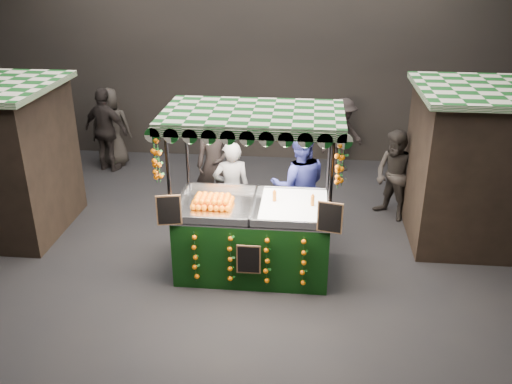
# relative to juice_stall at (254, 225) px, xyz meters

# --- Properties ---
(ground) EXTENTS (12.00, 12.00, 0.00)m
(ground) POSITION_rel_juice_stall_xyz_m (-0.46, 0.00, -0.79)
(ground) COLOR black
(ground) RESTS_ON ground
(market_hall) EXTENTS (12.10, 10.10, 5.05)m
(market_hall) POSITION_rel_juice_stall_xyz_m (-0.46, 0.00, 2.60)
(market_hall) COLOR black
(market_hall) RESTS_ON ground
(neighbour_stall_right) EXTENTS (3.00, 2.20, 2.60)m
(neighbour_stall_right) POSITION_rel_juice_stall_xyz_m (3.94, 1.50, 0.52)
(neighbour_stall_right) COLOR black
(neighbour_stall_right) RESTS_ON ground
(juice_stall) EXTENTS (2.62, 1.54, 2.54)m
(juice_stall) POSITION_rel_juice_stall_xyz_m (0.00, 0.00, 0.00)
(juice_stall) COLOR black
(juice_stall) RESTS_ON ground
(vendor_grey) EXTENTS (0.70, 0.54, 1.71)m
(vendor_grey) POSITION_rel_juice_stall_xyz_m (-0.49, 1.11, 0.07)
(vendor_grey) COLOR slate
(vendor_grey) RESTS_ON ground
(vendor_blue) EXTENTS (1.03, 0.85, 1.95)m
(vendor_blue) POSITION_rel_juice_stall_xyz_m (0.64, 1.10, 0.19)
(vendor_blue) COLOR navy
(vendor_blue) RESTS_ON ground
(shopper_0) EXTENTS (0.77, 0.62, 1.85)m
(shopper_0) POSITION_rel_juice_stall_xyz_m (-0.96, 2.10, 0.14)
(shopper_0) COLOR black
(shopper_0) RESTS_ON ground
(shopper_1) EXTENTS (1.01, 1.02, 1.66)m
(shopper_1) POSITION_rel_juice_stall_xyz_m (2.34, 2.08, 0.04)
(shopper_1) COLOR #2B2723
(shopper_1) RESTS_ON ground
(shopper_2) EXTENTS (1.17, 0.77, 1.85)m
(shopper_2) POSITION_rel_juice_stall_xyz_m (-3.63, 3.84, 0.14)
(shopper_2) COLOR black
(shopper_2) RESTS_ON ground
(shopper_3) EXTENTS (1.22, 1.11, 1.64)m
(shopper_3) POSITION_rel_juice_stall_xyz_m (1.47, 4.31, 0.04)
(shopper_3) COLOR #2C2523
(shopper_3) RESTS_ON ground
(shopper_4) EXTENTS (0.99, 0.78, 1.77)m
(shopper_4) POSITION_rel_juice_stall_xyz_m (-3.64, 4.16, 0.10)
(shopper_4) COLOR #2B2723
(shopper_4) RESTS_ON ground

